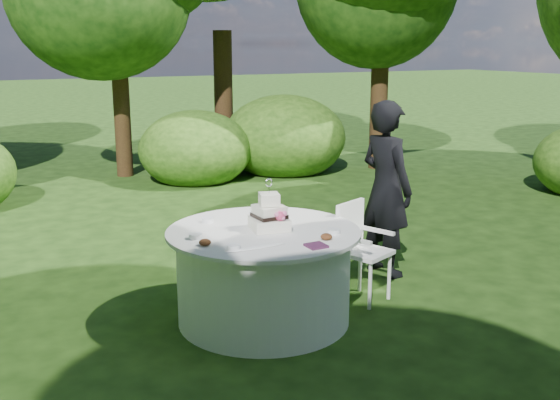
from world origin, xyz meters
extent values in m
plane|color=black|center=(0.00, 0.00, 0.00)|extent=(80.00, 80.00, 0.00)
cube|color=#481E3C|center=(0.14, -0.58, 0.78)|extent=(0.14, 0.14, 0.02)
ellipsoid|color=white|center=(-0.27, -0.41, 0.78)|extent=(0.48, 0.07, 0.01)
imported|color=black|center=(1.56, 0.48, 0.86)|extent=(0.48, 0.67, 1.71)
cylinder|color=white|center=(0.00, 0.00, 0.37)|extent=(1.40, 1.40, 0.74)
cylinder|color=silver|center=(0.00, 0.00, 0.76)|extent=(1.56, 1.56, 0.03)
cube|color=white|center=(0.05, -0.01, 0.82)|extent=(0.33, 0.33, 0.09)
cube|color=white|center=(0.05, -0.01, 0.92)|extent=(0.22, 0.22, 0.09)
cube|color=silver|center=(0.05, -0.01, 1.02)|extent=(0.19, 0.19, 0.09)
cube|color=black|center=(0.05, -0.01, 0.89)|extent=(0.24, 0.24, 0.03)
sphere|color=#D23D6C|center=(0.08, -0.13, 0.91)|extent=(0.08, 0.08, 0.08)
cylinder|color=silver|center=(0.05, -0.01, 1.09)|extent=(0.01, 0.01, 0.05)
torus|color=silver|center=(0.05, -0.01, 1.16)|extent=(0.07, 0.02, 0.07)
cube|color=white|center=(0.98, -0.03, 0.44)|extent=(0.50, 0.50, 0.04)
cube|color=white|center=(0.92, 0.13, 0.68)|extent=(0.37, 0.18, 0.38)
cylinder|color=silver|center=(0.90, -0.23, 0.21)|extent=(0.03, 0.03, 0.42)
cylinder|color=white|center=(1.18, -0.11, 0.21)|extent=(0.03, 0.03, 0.42)
cylinder|color=silver|center=(0.78, 0.06, 0.21)|extent=(0.03, 0.03, 0.42)
cylinder|color=white|center=(1.07, 0.17, 0.21)|extent=(0.03, 0.03, 0.42)
cube|color=white|center=(0.81, -0.09, 0.60)|extent=(0.16, 0.33, 0.03)
cube|color=silver|center=(1.15, 0.04, 0.60)|extent=(0.16, 0.33, 0.03)
cylinder|color=white|center=(0.44, -0.36, 0.79)|extent=(0.10, 0.10, 0.04)
cylinder|color=white|center=(-0.31, 0.42, 0.79)|extent=(0.10, 0.10, 0.04)
cylinder|color=white|center=(-0.57, 0.02, 0.79)|extent=(0.10, 0.10, 0.04)
cylinder|color=white|center=(-0.42, -0.37, 0.79)|extent=(0.10, 0.10, 0.04)
ellipsoid|color=#562D16|center=(0.31, -0.46, 0.79)|extent=(0.09, 0.09, 0.05)
ellipsoid|color=#562D16|center=(-0.57, -0.17, 0.79)|extent=(0.09, 0.09, 0.05)
camera|label=1|loc=(-2.22, -4.52, 2.22)|focal=42.00mm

